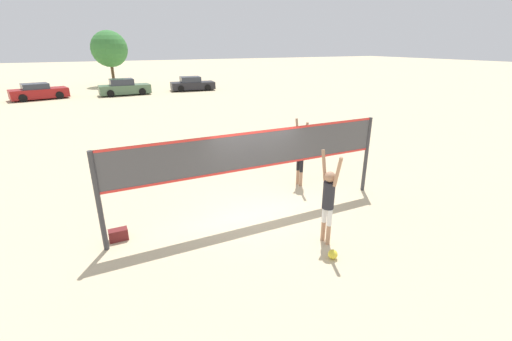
{
  "coord_description": "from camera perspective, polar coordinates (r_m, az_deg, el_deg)",
  "views": [
    {
      "loc": [
        -3.84,
        -7.77,
        4.55
      ],
      "look_at": [
        0.0,
        0.0,
        1.33
      ],
      "focal_mm": 24.0,
      "sensor_mm": 36.0,
      "label": 1
    }
  ],
  "objects": [
    {
      "name": "player_spiker",
      "position": [
        8.15,
        11.99,
        -4.33
      ],
      "size": [
        0.28,
        0.72,
        2.28
      ],
      "rotation": [
        0.0,
        0.0,
        1.57
      ],
      "color": "tan",
      "rests_on": "ground_plane"
    },
    {
      "name": "parked_car_near",
      "position": [
        35.35,
        -21.1,
        12.75
      ],
      "size": [
        4.59,
        2.03,
        1.49
      ],
      "rotation": [
        0.0,
        0.0,
        0.04
      ],
      "color": "#4C6B4C",
      "rests_on": "ground_plane"
    },
    {
      "name": "player_blocker",
      "position": [
        11.48,
        7.42,
        3.16
      ],
      "size": [
        0.28,
        0.72,
        2.25
      ],
      "rotation": [
        0.0,
        0.0,
        -1.57
      ],
      "color": "tan",
      "rests_on": "ground_plane"
    },
    {
      "name": "tree_right_cluster",
      "position": [
        43.76,
        -23.25,
        18.12
      ],
      "size": [
        3.94,
        3.94,
        5.99
      ],
      "color": "#4C3823",
      "rests_on": "ground_plane"
    },
    {
      "name": "parked_car_mid",
      "position": [
        35.81,
        -32.49,
        10.98
      ],
      "size": [
        4.72,
        2.84,
        1.36
      ],
      "rotation": [
        0.0,
        0.0,
        0.23
      ],
      "color": "maroon",
      "rests_on": "ground_plane"
    },
    {
      "name": "ground_plane",
      "position": [
        9.79,
        0.0,
        -7.34
      ],
      "size": [
        200.0,
        200.0,
        0.0
      ],
      "primitive_type": "plane",
      "color": "beige"
    },
    {
      "name": "gear_bag",
      "position": [
        9.21,
        -21.95,
        -9.89
      ],
      "size": [
        0.44,
        0.24,
        0.29
      ],
      "color": "maroon",
      "rests_on": "ground_plane"
    },
    {
      "name": "volleyball",
      "position": [
        8.1,
        12.67,
        -13.47
      ],
      "size": [
        0.22,
        0.22,
        0.22
      ],
      "color": "yellow",
      "rests_on": "ground_plane"
    },
    {
      "name": "parked_car_far",
      "position": [
        37.06,
        -10.59,
        13.96
      ],
      "size": [
        4.55,
        2.33,
        1.39
      ],
      "rotation": [
        0.0,
        0.0,
        -0.11
      ],
      "color": "#232328",
      "rests_on": "ground_plane"
    },
    {
      "name": "volleyball_net",
      "position": [
        9.12,
        0.0,
        2.31
      ],
      "size": [
        7.99,
        0.12,
        2.43
      ],
      "color": "#38383D",
      "rests_on": "ground_plane"
    }
  ]
}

